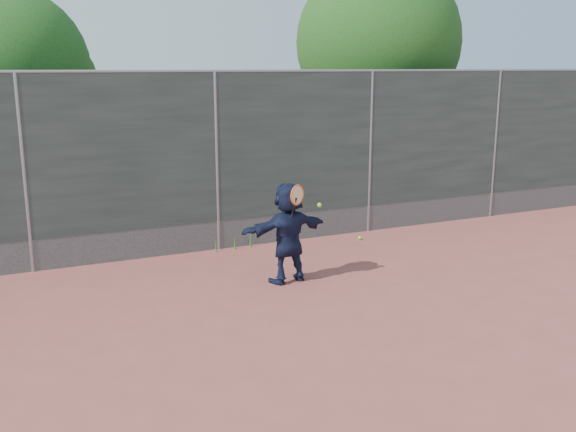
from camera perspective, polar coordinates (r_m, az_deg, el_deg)
name	(u,v)px	position (r m, az deg, el deg)	size (l,w,h in m)	color
ground	(309,320)	(8.09, 1.90, -9.19)	(80.00, 80.00, 0.00)	#9E4C42
player	(288,233)	(9.25, 0.00, -1.48)	(1.37, 0.43, 1.47)	#141B37
ball_ground	(360,238)	(11.72, 6.39, -1.96)	(0.07, 0.07, 0.07)	#A1D52F
fence	(217,158)	(10.83, -6.37, 5.16)	(20.00, 0.06, 3.03)	#38423D
swing_action	(299,197)	(8.99, 1.00, 1.67)	(0.54, 0.16, 0.51)	#EF5A16
tree_right	(384,47)	(14.81, 8.50, 14.63)	(3.78, 3.60, 5.39)	#382314
tree_left	(17,74)	(13.24, -22.95, 11.56)	(3.15, 3.00, 4.53)	#382314
weed_clump	(237,241)	(11.10, -4.55, -2.24)	(0.68, 0.07, 0.30)	#387226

